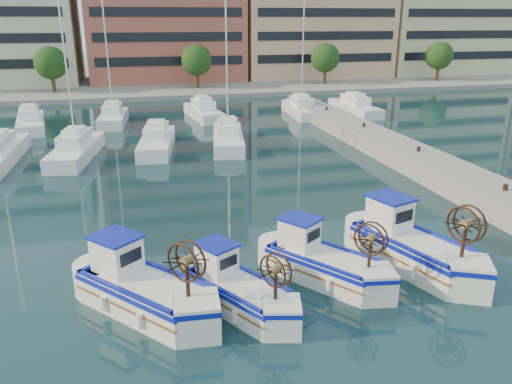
# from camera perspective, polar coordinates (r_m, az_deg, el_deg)

# --- Properties ---
(ground) EXTENTS (300.00, 300.00, 0.00)m
(ground) POSITION_cam_1_polar(r_m,az_deg,el_deg) (17.32, 4.39, -13.28)
(ground) COLOR #1B3946
(ground) RESTS_ON ground
(quay) EXTENTS (3.00, 60.00, 1.20)m
(quay) POSITION_cam_1_polar(r_m,az_deg,el_deg) (29.46, 23.96, 0.32)
(quay) COLOR gray
(quay) RESTS_ON ground
(waterfront) EXTENTS (180.00, 40.00, 25.60)m
(waterfront) POSITION_cam_1_polar(r_m,az_deg,el_deg) (80.12, -4.22, 20.40)
(waterfront) COLOR gray
(waterfront) RESTS_ON ground
(yacht_marina) EXTENTS (39.23, 23.24, 11.50)m
(yacht_marina) POSITION_cam_1_polar(r_m,az_deg,el_deg) (42.69, -11.98, 6.91)
(yacht_marina) COLOR white
(yacht_marina) RESTS_ON ground
(fishing_boat_a) EXTENTS (4.57, 4.87, 3.07)m
(fishing_boat_a) POSITION_cam_1_polar(r_m,az_deg,el_deg) (17.28, -12.89, -10.56)
(fishing_boat_a) COLOR white
(fishing_boat_a) RESTS_ON ground
(fishing_boat_b) EXTENTS (3.51, 4.28, 2.60)m
(fishing_boat_b) POSITION_cam_1_polar(r_m,az_deg,el_deg) (17.09, -2.27, -10.91)
(fishing_boat_b) COLOR white
(fishing_boat_b) RESTS_ON ground
(fishing_boat_c) EXTENTS (3.99, 4.53, 2.80)m
(fishing_boat_c) POSITION_cam_1_polar(r_m,az_deg,el_deg) (18.92, 7.49, -7.73)
(fishing_boat_c) COLOR white
(fishing_boat_c) RESTS_ON ground
(fishing_boat_d) EXTENTS (3.60, 5.37, 3.25)m
(fishing_boat_d) POSITION_cam_1_polar(r_m,az_deg,el_deg) (20.57, 17.26, -5.81)
(fishing_boat_d) COLOR white
(fishing_boat_d) RESTS_ON ground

